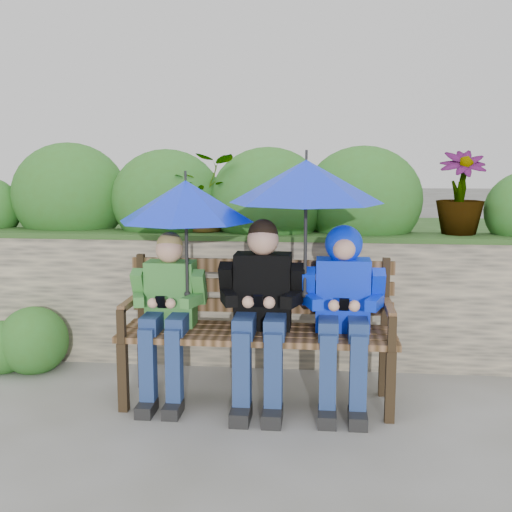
# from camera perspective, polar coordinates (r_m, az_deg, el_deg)

# --- Properties ---
(ground) EXTENTS (60.00, 60.00, 0.00)m
(ground) POSITION_cam_1_polar(r_m,az_deg,el_deg) (4.53, -0.14, -12.17)
(ground) COLOR #5E5C51
(ground) RESTS_ON ground
(garden_backdrop) EXTENTS (8.00, 2.86, 1.78)m
(garden_backdrop) POSITION_cam_1_polar(r_m,az_deg,el_deg) (5.92, 1.15, -1.11)
(garden_backdrop) COLOR #58534A
(garden_backdrop) RESTS_ON ground
(park_bench) EXTENTS (1.80, 0.53, 0.95)m
(park_bench) POSITION_cam_1_polar(r_m,az_deg,el_deg) (4.29, 0.25, -5.77)
(park_bench) COLOR black
(park_bench) RESTS_ON ground
(boy_left) EXTENTS (0.49, 0.56, 1.13)m
(boy_left) POSITION_cam_1_polar(r_m,az_deg,el_deg) (4.28, -7.85, -4.52)
(boy_left) COLOR #1F7525
(boy_left) RESTS_ON ground
(boy_middle) EXTENTS (0.56, 0.64, 1.22)m
(boy_middle) POSITION_cam_1_polar(r_m,az_deg,el_deg) (4.16, 0.49, -4.29)
(boy_middle) COLOR black
(boy_middle) RESTS_ON ground
(boy_right) EXTENTS (0.52, 0.64, 1.18)m
(boy_right) POSITION_cam_1_polar(r_m,az_deg,el_deg) (4.16, 7.75, -3.97)
(boy_right) COLOR #0E34E0
(boy_right) RESTS_ON ground
(umbrella_left) EXTENTS (0.88, 0.88, 0.82)m
(umbrella_left) POSITION_cam_1_polar(r_m,az_deg,el_deg) (4.14, -6.26, 4.87)
(umbrella_left) COLOR #0C29E3
(umbrella_left) RESTS_ON ground
(umbrella_right) EXTENTS (0.97, 0.97, 0.93)m
(umbrella_right) POSITION_cam_1_polar(r_m,az_deg,el_deg) (4.02, 4.48, 6.61)
(umbrella_right) COLOR #0C29E3
(umbrella_right) RESTS_ON ground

